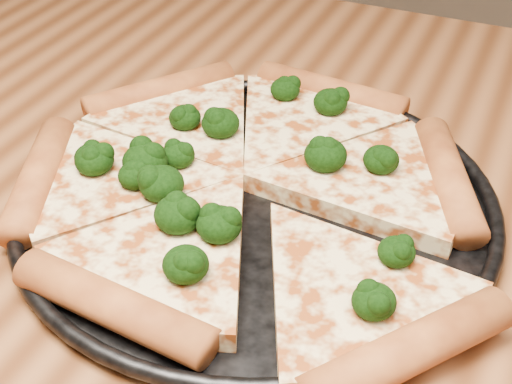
% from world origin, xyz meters
% --- Properties ---
extents(dining_table, '(1.20, 0.90, 0.75)m').
position_xyz_m(dining_table, '(0.00, 0.00, 0.66)').
color(dining_table, brown).
rests_on(dining_table, ground).
extents(pizza_pan, '(0.36, 0.36, 0.02)m').
position_xyz_m(pizza_pan, '(-0.07, 0.04, 0.76)').
color(pizza_pan, black).
rests_on(pizza_pan, dining_table).
extents(pizza, '(0.39, 0.36, 0.03)m').
position_xyz_m(pizza, '(-0.08, 0.04, 0.77)').
color(pizza, '#FFDE9C').
rests_on(pizza, pizza_pan).
extents(broccoli_florets, '(0.27, 0.26, 0.03)m').
position_xyz_m(broccoli_florets, '(-0.09, 0.03, 0.78)').
color(broccoli_florets, black).
rests_on(broccoli_florets, pizza).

